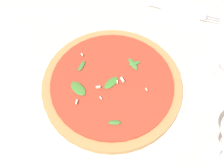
# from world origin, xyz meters

# --- Properties ---
(ground_plane) EXTENTS (6.00, 6.00, 0.00)m
(ground_plane) POSITION_xyz_m (0.00, 0.00, 0.00)
(ground_plane) COLOR beige
(pizza_arugula_main) EXTENTS (0.37, 0.37, 0.05)m
(pizza_arugula_main) POSITION_xyz_m (0.03, 0.04, 0.02)
(pizza_arugula_main) COLOR white
(pizza_arugula_main) RESTS_ON ground_plane
(napkin) EXTENTS (0.13, 0.10, 0.01)m
(napkin) POSITION_xyz_m (0.05, 0.37, 0.00)
(napkin) COLOR white
(napkin) RESTS_ON ground_plane
(fork) EXTENTS (0.21, 0.07, 0.00)m
(fork) POSITION_xyz_m (0.05, 0.37, 0.01)
(fork) COLOR silver
(fork) RESTS_ON ground_plane
(shaker_pepper) EXTENTS (0.03, 0.03, 0.07)m
(shaker_pepper) POSITION_xyz_m (0.23, 0.22, 0.03)
(shaker_pepper) COLOR silver
(shaker_pepper) RESTS_ON ground_plane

